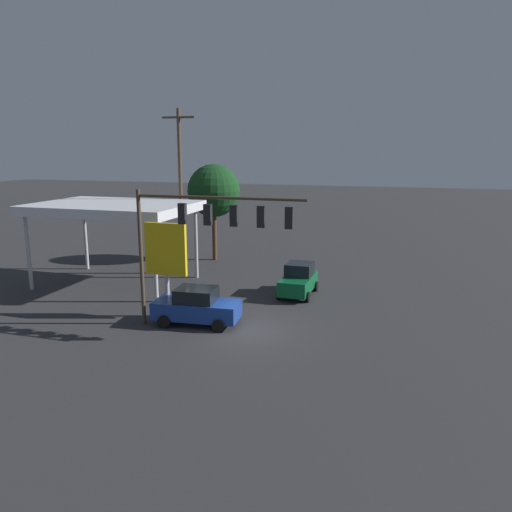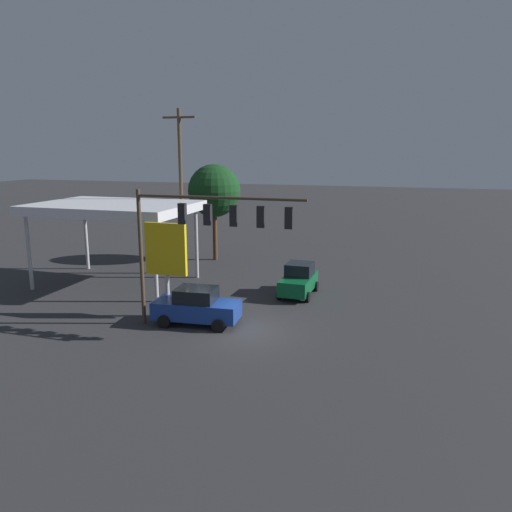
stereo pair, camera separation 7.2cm
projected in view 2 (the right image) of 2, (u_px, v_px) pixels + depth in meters
The scene contains 8 objects.
ground_plane at pixel (244, 331), 24.86m from camera, with size 200.00×200.00×0.00m, color #2D2D30.
traffic_signal_assembly at pixel (207, 224), 23.77m from camera, with size 8.56×0.43×6.95m.
utility_pole at pixel (181, 189), 35.04m from camera, with size 2.40×0.26×11.58m.
gas_station_canopy at pixel (114, 209), 32.59m from camera, with size 10.13×7.19×5.42m.
price_sign at pixel (166, 252), 26.32m from camera, with size 2.33×0.27×5.10m.
sedan_far at pixel (196, 306), 25.65m from camera, with size 4.53×2.33×1.93m.
hatchback_crossing at pixel (299, 280), 30.80m from camera, with size 2.03×3.84×1.97m.
street_tree at pixel (214, 191), 39.59m from camera, with size 4.19×4.19×7.71m.
Camera 2 is at (-7.41, 22.32, 8.90)m, focal length 35.00 mm.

